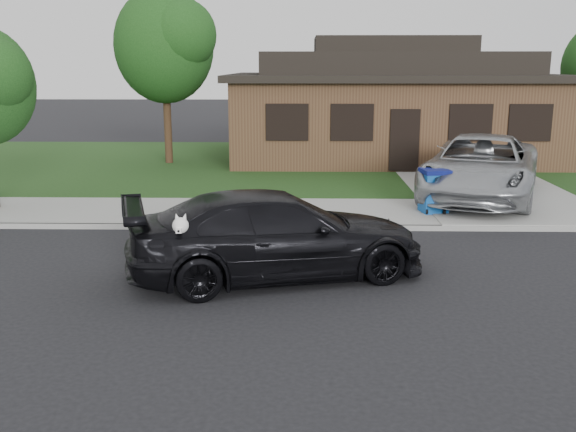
{
  "coord_description": "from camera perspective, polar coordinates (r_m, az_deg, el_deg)",
  "views": [
    {
      "loc": [
        0.48,
        -10.92,
        3.75
      ],
      "look_at": [
        0.25,
        0.25,
        1.1
      ],
      "focal_mm": 40.0,
      "sensor_mm": 36.0,
      "label": 1
    }
  ],
  "objects": [
    {
      "name": "curb",
      "position": [
        14.9,
        -0.71,
        -1.0
      ],
      "size": [
        60.0,
        0.12,
        0.12
      ],
      "primitive_type": "cube",
      "color": "gray",
      "rests_on": "ground"
    },
    {
      "name": "driveway",
      "position": [
        21.95,
        15.75,
        3.19
      ],
      "size": [
        4.5,
        13.0,
        0.14
      ],
      "primitive_type": "cube",
      "color": "gray",
      "rests_on": "ground"
    },
    {
      "name": "recycling_bin",
      "position": [
        16.47,
        12.85,
        2.24
      ],
      "size": [
        0.75,
        0.76,
        1.09
      ],
      "rotation": [
        0.0,
        0.0,
        0.17
      ],
      "color": "#0E499A",
      "rests_on": "sidewalk"
    },
    {
      "name": "ground",
      "position": [
        11.56,
        -1.28,
        -5.59
      ],
      "size": [
        120.0,
        120.0,
        0.0
      ],
      "primitive_type": "plane",
      "color": "black",
      "rests_on": "ground"
    },
    {
      "name": "tree_0",
      "position": [
        24.29,
        -10.61,
        14.85
      ],
      "size": [
        3.78,
        3.6,
        6.34
      ],
      "color": "#332114",
      "rests_on": "ground"
    },
    {
      "name": "lawn",
      "position": [
        24.21,
        0.03,
        4.59
      ],
      "size": [
        60.0,
        13.0,
        0.13
      ],
      "primitive_type": "cube",
      "color": "#193814",
      "rests_on": "ground"
    },
    {
      "name": "sidewalk",
      "position": [
        16.35,
        -0.54,
        0.3
      ],
      "size": [
        60.0,
        3.0,
        0.12
      ],
      "primitive_type": "cube",
      "color": "gray",
      "rests_on": "ground"
    },
    {
      "name": "minivan",
      "position": [
        18.5,
        16.78,
        4.21
      ],
      "size": [
        4.81,
        6.75,
        1.71
      ],
      "primitive_type": "imported",
      "rotation": [
        0.0,
        0.0,
        -0.36
      ],
      "color": "#A2A5A9",
      "rests_on": "driveway"
    },
    {
      "name": "sedan",
      "position": [
        11.47,
        -1.04,
        -1.69
      ],
      "size": [
        5.73,
        3.57,
        1.55
      ],
      "rotation": [
        0.0,
        0.0,
        1.85
      ],
      "color": "black",
      "rests_on": "ground"
    },
    {
      "name": "house",
      "position": [
        26.21,
        9.03,
        9.65
      ],
      "size": [
        12.6,
        8.6,
        4.65
      ],
      "color": "#422B1C",
      "rests_on": "ground"
    }
  ]
}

